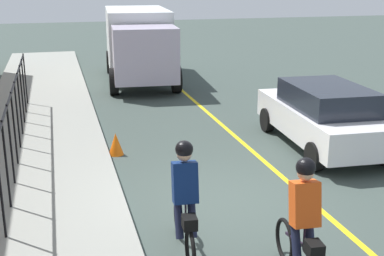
% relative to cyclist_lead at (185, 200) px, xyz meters
% --- Properties ---
extents(ground_plane, '(80.00, 80.00, 0.00)m').
position_rel_cyclist_lead_xyz_m(ground_plane, '(1.70, -1.16, -0.91)').
color(ground_plane, '#3B4742').
extents(lane_line_centre, '(36.00, 0.12, 0.01)m').
position_rel_cyclist_lead_xyz_m(lane_line_centre, '(1.70, -2.76, -0.91)').
color(lane_line_centre, yellow).
rests_on(lane_line_centre, ground).
extents(sidewalk, '(40.00, 3.20, 0.15)m').
position_rel_cyclist_lead_xyz_m(sidewalk, '(1.70, 2.24, -0.84)').
color(sidewalk, gray).
rests_on(sidewalk, ground).
extents(iron_fence, '(14.71, 0.04, 1.60)m').
position_rel_cyclist_lead_xyz_m(iron_fence, '(2.70, 2.64, 0.34)').
color(iron_fence, black).
rests_on(iron_fence, sidewalk).
extents(cyclist_lead, '(1.71, 0.38, 1.83)m').
position_rel_cyclist_lead_xyz_m(cyclist_lead, '(0.00, 0.00, 0.00)').
color(cyclist_lead, black).
rests_on(cyclist_lead, ground).
extents(cyclist_follow, '(1.71, 0.38, 1.83)m').
position_rel_cyclist_lead_xyz_m(cyclist_follow, '(-1.11, -1.35, 0.00)').
color(cyclist_follow, black).
rests_on(cyclist_follow, ground).
extents(patrol_sedan, '(4.50, 2.12, 1.58)m').
position_rel_cyclist_lead_xyz_m(patrol_sedan, '(4.09, -4.52, -0.09)').
color(patrol_sedan, white).
rests_on(patrol_sedan, ground).
extents(box_truck_background, '(6.88, 2.97, 2.78)m').
position_rel_cyclist_lead_xyz_m(box_truck_background, '(13.62, -1.58, 0.64)').
color(box_truck_background, silver).
rests_on(box_truck_background, ground).
extents(traffic_cone_near, '(0.36, 0.36, 0.53)m').
position_rel_cyclist_lead_xyz_m(traffic_cone_near, '(4.84, 0.45, -0.65)').
color(traffic_cone_near, orange).
rests_on(traffic_cone_near, ground).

